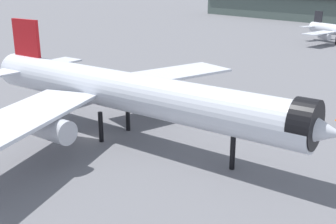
# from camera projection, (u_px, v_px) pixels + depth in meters

# --- Properties ---
(ground) EXTENTS (900.00, 900.00, 0.00)m
(ground) POSITION_uv_depth(u_px,v_px,m) (93.00, 139.00, 59.77)
(ground) COLOR slate
(airliner_near_gate) EXTENTS (57.75, 51.98, 15.69)m
(airliner_near_gate) POSITION_uv_depth(u_px,v_px,m) (125.00, 92.00, 57.57)
(airliner_near_gate) COLOR silver
(airliner_near_gate) RESTS_ON ground
(service_truck_front) EXTENTS (5.81, 5.07, 3.00)m
(service_truck_front) POSITION_uv_depth(u_px,v_px,m) (56.00, 79.00, 88.25)
(service_truck_front) COLOR black
(service_truck_front) RESTS_ON ground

